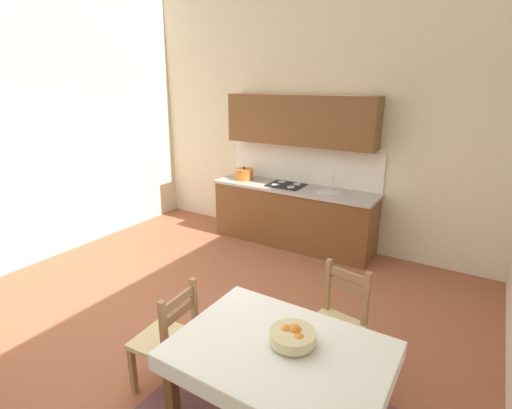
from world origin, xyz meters
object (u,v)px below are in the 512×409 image
object	(u,v)px
kitchen_cabinetry	(294,189)
fruit_bowl	(293,336)
dining_chair_tv_side	(168,340)
dining_chair_kitchen_side	(336,324)
dining_table	(280,364)

from	to	relation	value
kitchen_cabinetry	fruit_bowl	size ratio (longest dim) A/B	8.23
kitchen_cabinetry	fruit_bowl	bearing A→B (deg)	-63.63
kitchen_cabinetry	dining_chair_tv_side	bearing A→B (deg)	-81.20
kitchen_cabinetry	dining_chair_kitchen_side	distance (m)	2.77
dining_table	dining_chair_kitchen_side	distance (m)	0.88
kitchen_cabinetry	dining_chair_kitchen_side	size ratio (longest dim) A/B	2.65
kitchen_cabinetry	dining_table	xyz separation A→B (m)	(1.46, -3.12, -0.23)
dining_chair_kitchen_side	fruit_bowl	xyz separation A→B (m)	(-0.02, -0.78, 0.37)
dining_table	dining_chair_kitchen_side	world-z (taller)	dining_chair_kitchen_side
dining_table	dining_chair_tv_side	world-z (taller)	dining_chair_tv_side
dining_table	fruit_bowl	bearing A→B (deg)	57.04
dining_chair_kitchen_side	kitchen_cabinetry	bearing A→B (deg)	124.14
dining_chair_tv_side	fruit_bowl	world-z (taller)	dining_chair_tv_side
dining_chair_tv_side	dining_chair_kitchen_side	bearing A→B (deg)	40.68
kitchen_cabinetry	dining_table	size ratio (longest dim) A/B	1.81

